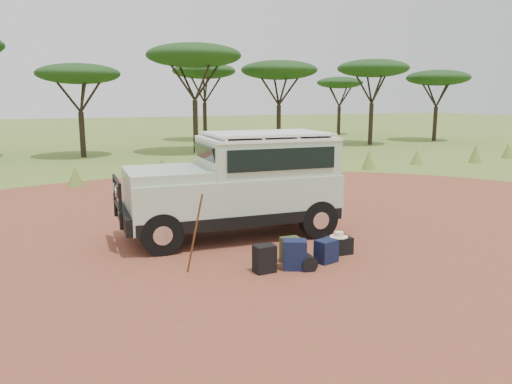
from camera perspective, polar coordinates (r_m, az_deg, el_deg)
name	(u,v)px	position (r m, az deg, el deg)	size (l,w,h in m)	color
ground	(257,246)	(10.60, 0.09, -6.22)	(140.00, 140.00, 0.00)	olive
dirt_clearing	(257,246)	(10.60, 0.09, -6.20)	(23.00, 23.00, 0.01)	brown
grass_fringe	(166,172)	(18.63, -10.28, 2.30)	(36.60, 1.60, 0.90)	olive
acacia_treeline	(128,65)	(29.55, -14.46, 13.91)	(46.70, 13.20, 6.26)	#2C2219
safari_vehicle	(239,187)	(11.18, -1.98, 0.60)	(4.90, 2.16, 2.33)	#AAC3A7
walking_staff	(195,234)	(8.85, -7.02, -4.81)	(0.04, 0.04, 1.50)	brown
backpack_black	(264,259)	(9.00, 0.98, -7.65)	(0.37, 0.27, 0.51)	black
backpack_navy	(295,255)	(9.18, 4.44, -7.17)	(0.42, 0.30, 0.55)	#121739
backpack_olive	(290,250)	(9.57, 3.95, -6.61)	(0.35, 0.25, 0.49)	#373C1B
duffel_navy	(326,251)	(9.63, 8.03, -6.72)	(0.39, 0.29, 0.44)	#121739
hard_case	(339,245)	(10.19, 9.41, -6.04)	(0.49, 0.35, 0.35)	black
stuff_sack	(308,263)	(9.20, 5.98, -8.02)	(0.29, 0.29, 0.29)	black
safari_hat	(339,235)	(10.13, 9.45, -4.89)	(0.36, 0.36, 0.11)	beige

